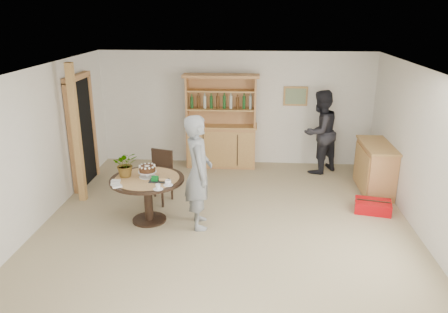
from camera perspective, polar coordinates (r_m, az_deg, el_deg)
ground at (r=6.87m, az=0.10°, el=-10.38°), size 7.00×7.00×0.00m
room_shell at (r=6.22m, az=0.14°, el=3.80°), size 6.04×7.04×2.52m
doorway at (r=8.95m, az=-18.11°, el=3.30°), size 0.13×1.10×2.18m
pine_post at (r=8.11m, az=-18.70°, el=2.76°), size 0.12×0.12×2.50m
hutch at (r=9.63m, az=-0.36°, el=2.72°), size 1.62×0.54×2.04m
sideboard at (r=8.81m, az=19.13°, el=-1.38°), size 0.54×1.26×0.94m
dining_table at (r=7.20m, az=-9.96°, el=-3.92°), size 1.20×1.20×0.76m
dining_chair at (r=7.97m, az=-8.39°, el=-2.12°), size 0.52×0.52×0.95m
birthday_cake at (r=7.15m, az=-9.99°, el=-1.71°), size 0.30×0.30×0.20m
flower_vase at (r=7.21m, az=-12.73°, el=-0.97°), size 0.47×0.44×0.42m
gift_tray at (r=6.98m, az=-8.56°, el=-3.00°), size 0.30×0.20×0.08m
coffee_cup_a at (r=6.79m, az=-7.31°, el=-3.43°), size 0.15×0.15×0.09m
coffee_cup_b at (r=6.67m, az=-8.60°, el=-3.98°), size 0.15×0.15×0.08m
napkins at (r=6.97m, az=-13.91°, el=-3.47°), size 0.24×0.33×0.03m
teen_boy at (r=6.84m, az=-3.37°, el=-2.06°), size 0.57×0.75×1.84m
adult_person at (r=9.42m, az=12.41°, el=3.15°), size 1.09×1.08×1.77m
red_suitcase at (r=8.03m, az=18.86°, el=-6.19°), size 0.67×0.52×0.21m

